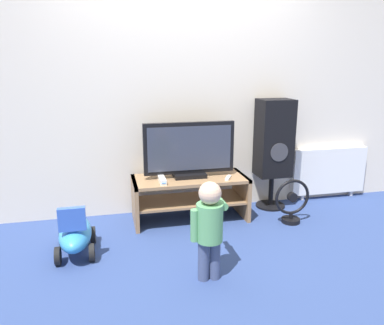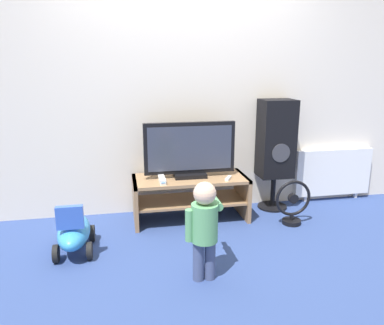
{
  "view_description": "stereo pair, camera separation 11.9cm",
  "coord_description": "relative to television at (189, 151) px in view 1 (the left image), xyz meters",
  "views": [
    {
      "loc": [
        -0.75,
        -3.12,
        1.47
      ],
      "look_at": [
        0.0,
        0.14,
        0.6
      ],
      "focal_mm": 35.0,
      "sensor_mm": 36.0,
      "label": 1
    },
    {
      "loc": [
        -0.64,
        -3.14,
        1.47
      ],
      "look_at": [
        0.0,
        0.14,
        0.6
      ],
      "focal_mm": 35.0,
      "sensor_mm": 36.0,
      "label": 2
    }
  ],
  "objects": [
    {
      "name": "radiator",
      "position": [
        1.66,
        0.22,
        -0.37
      ],
      "size": [
        0.89,
        0.08,
        0.58
      ],
      "color": "white",
      "rests_on": "ground_plane"
    },
    {
      "name": "remote_primary",
      "position": [
        0.34,
        -0.15,
        -0.25
      ],
      "size": [
        0.1,
        0.13,
        0.03
      ],
      "color": "white",
      "rests_on": "tv_stand"
    },
    {
      "name": "speaker_tower",
      "position": [
        0.91,
        0.11,
        0.04
      ],
      "size": [
        0.34,
        0.31,
        1.14
      ],
      "color": "black",
      "rests_on": "ground_plane"
    },
    {
      "name": "ride_on_toy",
      "position": [
        -1.04,
        -0.5,
        -0.52
      ],
      "size": [
        0.29,
        0.58,
        0.45
      ],
      "color": "#338CD1",
      "rests_on": "ground_plane"
    },
    {
      "name": "floor_fan",
      "position": [
        0.93,
        -0.33,
        -0.49
      ],
      "size": [
        0.35,
        0.18,
        0.43
      ],
      "color": "black",
      "rests_on": "ground_plane"
    },
    {
      "name": "television",
      "position": [
        0.0,
        0.0,
        0.0
      ],
      "size": [
        0.87,
        0.2,
        0.53
      ],
      "color": "black",
      "rests_on": "tv_stand"
    },
    {
      "name": "child",
      "position": [
        -0.1,
        -1.09,
        -0.26
      ],
      "size": [
        0.27,
        0.42,
        0.72
      ],
      "color": "#3F4C72",
      "rests_on": "ground_plane"
    },
    {
      "name": "ground_plane",
      "position": [
        0.0,
        -0.25,
        -0.69
      ],
      "size": [
        16.0,
        16.0,
        0.0
      ],
      "primitive_type": "plane",
      "color": "navy"
    },
    {
      "name": "wall_back",
      "position": [
        0.0,
        0.29,
        0.61
      ],
      "size": [
        10.0,
        0.06,
        2.6
      ],
      "color": "silver",
      "rests_on": "ground_plane"
    },
    {
      "name": "tv_stand",
      "position": [
        0.0,
        -0.02,
        -0.4
      ],
      "size": [
        1.1,
        0.47,
        0.43
      ],
      "color": "#93704C",
      "rests_on": "ground_plane"
    },
    {
      "name": "game_console",
      "position": [
        -0.28,
        -0.12,
        -0.24
      ],
      "size": [
        0.06,
        0.2,
        0.05
      ],
      "color": "white",
      "rests_on": "tv_stand"
    }
  ]
}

